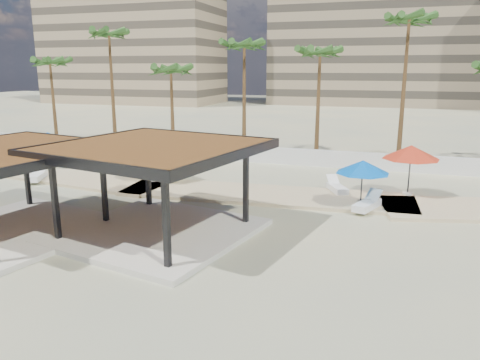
# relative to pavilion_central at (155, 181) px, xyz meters

# --- Properties ---
(ground) EXTENTS (200.00, 200.00, 0.00)m
(ground) POSITION_rel_pavilion_central_xyz_m (0.74, 0.27, -2.34)
(ground) COLOR #CBBC87
(ground) RESTS_ON ground
(promenade) EXTENTS (44.45, 7.97, 0.24)m
(promenade) POSITION_rel_pavilion_central_xyz_m (2.74, 7.94, -2.28)
(promenade) COLOR #C6B284
(promenade) RESTS_ON ground
(boundary_wall) EXTENTS (56.00, 0.30, 1.20)m
(boundary_wall) POSITION_rel_pavilion_central_xyz_m (0.74, 16.27, -1.74)
(boundary_wall) COLOR silver
(boundary_wall) RESTS_ON ground
(building_west) EXTENTS (34.00, 16.00, 32.40)m
(building_west) POSITION_rel_pavilion_central_xyz_m (-41.26, 68.27, 12.93)
(building_west) COLOR #937F60
(building_west) RESTS_ON ground
(building_mid) EXTENTS (38.00, 16.00, 30.40)m
(building_mid) POSITION_rel_pavilion_central_xyz_m (4.74, 78.27, 11.93)
(building_mid) COLOR #847259
(building_mid) RESTS_ON ground
(pavilion_central) EXTENTS (9.09, 9.09, 3.92)m
(pavilion_central) POSITION_rel_pavilion_central_xyz_m (0.00, 0.00, 0.00)
(pavilion_central) COLOR beige
(pavilion_central) RESTS_ON ground
(pavilion_west) EXTENTS (8.66, 8.66, 3.73)m
(pavilion_west) POSITION_rel_pavilion_central_xyz_m (-5.89, -1.72, -0.11)
(pavilion_west) COLOR beige
(pavilion_west) RESTS_ON ground
(umbrella_b) EXTENTS (3.59, 3.59, 2.87)m
(umbrella_b) POSITION_rel_pavilion_central_xyz_m (-4.50, 7.90, 0.30)
(umbrella_b) COLOR beige
(umbrella_b) RESTS_ON promenade
(umbrella_c) EXTENTS (3.62, 3.62, 2.72)m
(umbrella_c) POSITION_rel_pavilion_central_xyz_m (10.25, 9.47, 0.18)
(umbrella_c) COLOR beige
(umbrella_c) RESTS_ON promenade
(umbrella_d) EXTENTS (3.41, 3.41, 2.36)m
(umbrella_d) POSITION_rel_pavilion_central_xyz_m (7.98, 6.26, -0.13)
(umbrella_d) COLOR beige
(umbrella_d) RESTS_ON promenade
(umbrella_f) EXTENTS (3.49, 3.49, 2.42)m
(umbrella_f) POSITION_rel_pavilion_central_xyz_m (-13.39, 9.47, -0.08)
(umbrella_f) COLOR beige
(umbrella_f) RESTS_ON promenade
(lounger_a) EXTENTS (1.53, 2.30, 0.83)m
(lounger_a) POSITION_rel_pavilion_central_xyz_m (-11.62, 6.12, -1.96)
(lounger_a) COLOR white
(lounger_a) RESTS_ON promenade
(lounger_b) EXTENTS (1.37, 2.22, 0.80)m
(lounger_b) POSITION_rel_pavilion_central_xyz_m (8.32, 6.12, -1.97)
(lounger_b) COLOR white
(lounger_b) RESTS_ON promenade
(lounger_c) EXTENTS (1.49, 2.07, 0.76)m
(lounger_c) POSITION_rel_pavilion_central_xyz_m (6.48, 9.03, -1.98)
(lounger_c) COLOR white
(lounger_c) RESTS_ON promenade
(palm_a) EXTENTS (3.00, 3.00, 8.24)m
(palm_a) POSITION_rel_pavilion_central_xyz_m (-20.26, 18.57, 4.80)
(palm_a) COLOR brown
(palm_a) RESTS_ON ground
(palm_b) EXTENTS (3.00, 3.00, 10.55)m
(palm_b) POSITION_rel_pavilion_central_xyz_m (-14.26, 18.97, 6.97)
(palm_b) COLOR brown
(palm_b) RESTS_ON ground
(palm_c) EXTENTS (3.00, 3.00, 7.58)m
(palm_c) POSITION_rel_pavilion_central_xyz_m (-8.26, 18.37, 4.17)
(palm_c) COLOR brown
(palm_c) RESTS_ON ground
(palm_d) EXTENTS (3.00, 3.00, 9.46)m
(palm_d) POSITION_rel_pavilion_central_xyz_m (-2.26, 19.17, 5.95)
(palm_d) COLOR brown
(palm_d) RESTS_ON ground
(palm_e) EXTENTS (3.00, 3.00, 8.86)m
(palm_e) POSITION_rel_pavilion_central_xyz_m (3.74, 18.67, 5.38)
(palm_e) COLOR brown
(palm_e) RESTS_ON ground
(palm_f) EXTENTS (3.00, 3.00, 10.99)m
(palm_f) POSITION_rel_pavilion_central_xyz_m (9.74, 18.87, 7.37)
(palm_f) COLOR brown
(palm_f) RESTS_ON ground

